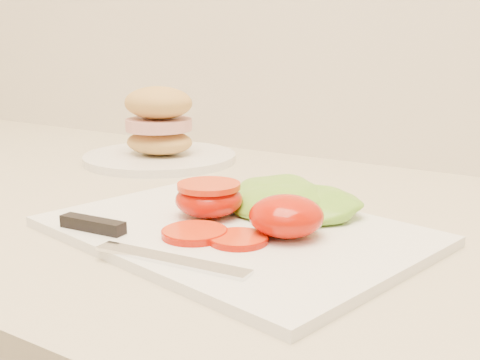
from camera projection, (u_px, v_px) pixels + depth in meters
The scene contains 9 objects.
cutting_board at pixel (234, 231), 0.59m from camera, with size 0.36×0.26×0.01m, color white.
tomato_half_dome at pixel (286, 216), 0.56m from camera, with size 0.07×0.07×0.04m, color #B01500.
tomato_half_cut at pixel (209, 198), 0.62m from camera, with size 0.07×0.07×0.04m.
tomato_slice_0 at pixel (195, 233), 0.56m from camera, with size 0.06×0.06×0.01m, color #D74414.
tomato_slice_1 at pixel (238, 239), 0.55m from camera, with size 0.05×0.05×0.01m, color #D74414.
lettuce_leaf_0 at pixel (273, 196), 0.65m from camera, with size 0.15×0.10×0.03m, color #86B830.
lettuce_leaf_1 at pixel (308, 204), 0.63m from camera, with size 0.11×0.08×0.02m, color #86B830.
knife at pixel (121, 237), 0.55m from camera, with size 0.23×0.05×0.01m.
sandwich_plate at pixel (159, 135), 0.94m from camera, with size 0.24×0.24×0.12m.
Camera 1 is at (-0.32, 1.13, 1.12)m, focal length 45.00 mm.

